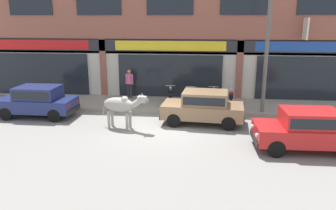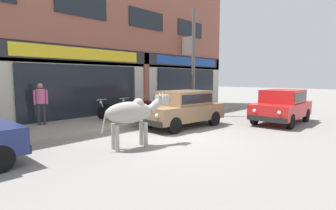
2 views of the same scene
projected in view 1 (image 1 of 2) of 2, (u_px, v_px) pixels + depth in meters
The scene contains 13 objects.
ground_plane at pixel (158, 128), 13.87m from camera, with size 90.00×90.00×0.00m, color gray.
sidewalk at pixel (167, 104), 17.38m from camera, with size 19.00×2.95×0.18m, color gray.
shop_building at pixel (171, 26), 18.01m from camera, with size 23.00×1.40×8.64m.
cow at pixel (121, 105), 13.67m from camera, with size 2.10×0.92×1.61m.
car_0 at pixel (203, 106), 14.30m from camera, with size 3.71×1.88×1.46m.
car_1 at pixel (38, 100), 15.33m from camera, with size 3.63×1.65×1.46m.
car_2 at pixel (307, 128), 11.40m from camera, with size 3.65×1.69×1.46m.
motorcycle_0 at pixel (170, 97), 16.98m from camera, with size 0.52×1.81×0.88m.
motorcycle_1 at pixel (189, 98), 16.72m from camera, with size 0.52×1.81×0.88m.
motorcycle_2 at pixel (212, 98), 16.75m from camera, with size 0.55×1.81×0.88m.
motorcycle_3 at pixel (231, 98), 16.69m from camera, with size 0.52×1.81×0.88m.
pedestrian at pixel (129, 81), 18.15m from camera, with size 0.46×0.32×1.60m.
utility_pole at pixel (266, 56), 15.07m from camera, with size 0.18×0.18×5.30m, color #595651.
Camera 1 is at (1.79, -13.03, 4.53)m, focal length 35.00 mm.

